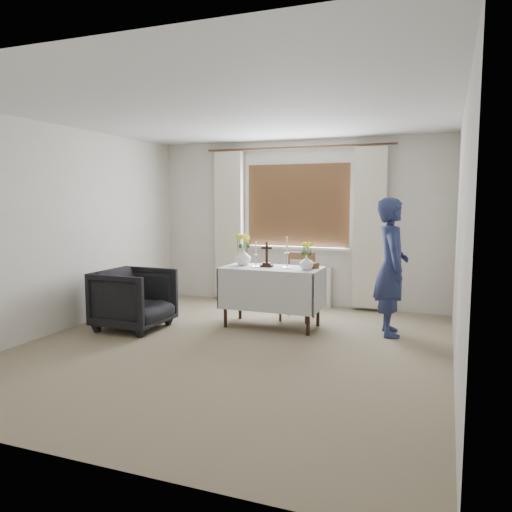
{
  "coord_description": "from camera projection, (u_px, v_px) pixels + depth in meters",
  "views": [
    {
      "loc": [
        2.15,
        -4.83,
        1.61
      ],
      "look_at": [
        -0.04,
        0.84,
        0.92
      ],
      "focal_mm": 35.0,
      "sensor_mm": 36.0,
      "label": 1
    }
  ],
  "objects": [
    {
      "name": "flower_vase_right",
      "position": [
        306.0,
        263.0,
        6.03
      ],
      "size": [
        0.2,
        0.2,
        0.18
      ],
      "primitive_type": "imported",
      "rotation": [
        0.0,
        0.0,
        -0.23
      ],
      "color": "white",
      "rests_on": "altar_table"
    },
    {
      "name": "armchair",
      "position": [
        134.0,
        299.0,
        6.2
      ],
      "size": [
        0.84,
        0.82,
        0.76
      ],
      "primitive_type": "imported",
      "rotation": [
        0.0,
        0.0,
        1.56
      ],
      "color": "black",
      "rests_on": "ground"
    },
    {
      "name": "flower_vase_left",
      "position": [
        243.0,
        257.0,
        6.46
      ],
      "size": [
        0.27,
        0.27,
        0.21
      ],
      "primitive_type": "imported",
      "rotation": [
        0.0,
        0.0,
        0.38
      ],
      "color": "white",
      "rests_on": "altar_table"
    },
    {
      "name": "wooden_cross",
      "position": [
        267.0,
        254.0,
        6.28
      ],
      "size": [
        0.16,
        0.12,
        0.32
      ],
      "primitive_type": null,
      "rotation": [
        0.0,
        0.0,
        0.1
      ],
      "color": "black",
      "rests_on": "altar_table"
    },
    {
      "name": "candlestick_right",
      "position": [
        287.0,
        252.0,
        6.17
      ],
      "size": [
        0.13,
        0.13,
        0.39
      ],
      "primitive_type": null,
      "rotation": [
        0.0,
        0.0,
        0.2
      ],
      "color": "silver",
      "rests_on": "altar_table"
    },
    {
      "name": "person",
      "position": [
        391.0,
        267.0,
        5.89
      ],
      "size": [
        0.53,
        0.67,
        1.63
      ],
      "primitive_type": "imported",
      "rotation": [
        0.0,
        0.0,
        1.82
      ],
      "color": "navy",
      "rests_on": "ground"
    },
    {
      "name": "ground",
      "position": [
        232.0,
        348.0,
        5.42
      ],
      "size": [
        5.0,
        5.0,
        0.0
      ],
      "primitive_type": "plane",
      "color": "gray",
      "rests_on": "ground"
    },
    {
      "name": "candlestick_left",
      "position": [
        256.0,
        254.0,
        6.29
      ],
      "size": [
        0.11,
        0.11,
        0.32
      ],
      "primitive_type": null,
      "rotation": [
        0.0,
        0.0,
        0.23
      ],
      "color": "silver",
      "rests_on": "altar_table"
    },
    {
      "name": "radiator",
      "position": [
        296.0,
        285.0,
        7.63
      ],
      "size": [
        1.1,
        0.1,
        0.6
      ],
      "primitive_type": "cube",
      "color": "silver",
      "rests_on": "ground"
    },
    {
      "name": "wicker_basket",
      "position": [
        312.0,
        265.0,
        6.2
      ],
      "size": [
        0.23,
        0.23,
        0.07
      ],
      "primitive_type": "cylinder",
      "rotation": [
        0.0,
        0.0,
        0.3
      ],
      "color": "brown",
      "rests_on": "altar_table"
    },
    {
      "name": "wooden_chair",
      "position": [
        297.0,
        286.0,
        6.69
      ],
      "size": [
        0.42,
        0.42,
        0.9
      ],
      "primitive_type": null,
      "rotation": [
        0.0,
        0.0,
        -0.01
      ],
      "color": "brown",
      "rests_on": "ground"
    },
    {
      "name": "altar_table",
      "position": [
        272.0,
        297.0,
        6.31
      ],
      "size": [
        1.24,
        0.64,
        0.76
      ],
      "primitive_type": "cube",
      "color": "silver",
      "rests_on": "ground"
    }
  ]
}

